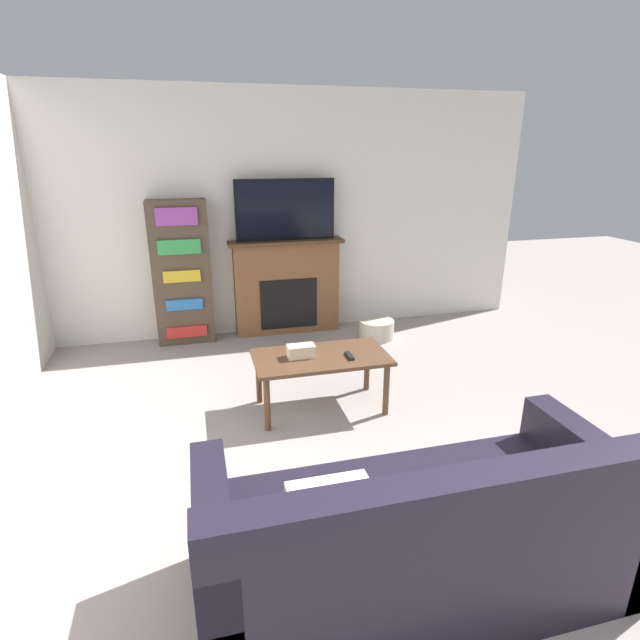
{
  "coord_description": "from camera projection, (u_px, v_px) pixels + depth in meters",
  "views": [
    {
      "loc": [
        -0.97,
        -1.15,
        2.08
      ],
      "look_at": [
        0.02,
        2.66,
        0.71
      ],
      "focal_mm": 28.0,
      "sensor_mm": 36.0,
      "label": 1
    }
  ],
  "objects": [
    {
      "name": "wall_back",
      "position": [
        278.0,
        215.0,
        5.64
      ],
      "size": [
        6.0,
        0.06,
        2.7
      ],
      "color": "silver",
      "rests_on": "ground_plane"
    },
    {
      "name": "fireplace",
      "position": [
        287.0,
        286.0,
        5.78
      ],
      "size": [
        1.3,
        0.28,
        1.09
      ],
      "color": "brown",
      "rests_on": "ground_plane"
    },
    {
      "name": "tv",
      "position": [
        285.0,
        210.0,
        5.48
      ],
      "size": [
        1.11,
        0.03,
        0.67
      ],
      "color": "black",
      "rests_on": "fireplace"
    },
    {
      "name": "couch",
      "position": [
        419.0,
        539.0,
        2.39
      ],
      "size": [
        2.07,
        0.89,
        0.89
      ],
      "color": "black",
      "rests_on": "ground_plane"
    },
    {
      "name": "coffee_table",
      "position": [
        321.0,
        362.0,
        4.07
      ],
      "size": [
        1.09,
        0.58,
        0.48
      ],
      "color": "brown",
      "rests_on": "ground_plane"
    },
    {
      "name": "tissue_box",
      "position": [
        301.0,
        351.0,
        4.01
      ],
      "size": [
        0.22,
        0.12,
        0.1
      ],
      "color": "beige",
      "rests_on": "coffee_table"
    },
    {
      "name": "remote_control",
      "position": [
        350.0,
        356.0,
        4.01
      ],
      "size": [
        0.04,
        0.15,
        0.02
      ],
      "color": "black",
      "rests_on": "coffee_table"
    },
    {
      "name": "bookshelf",
      "position": [
        182.0,
        273.0,
        5.41
      ],
      "size": [
        0.62,
        0.29,
        1.57
      ],
      "color": "#4C3D2D",
      "rests_on": "ground_plane"
    },
    {
      "name": "storage_basket",
      "position": [
        376.0,
        329.0,
        5.71
      ],
      "size": [
        0.4,
        0.4,
        0.21
      ],
      "color": "#BCB29E",
      "rests_on": "ground_plane"
    }
  ]
}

